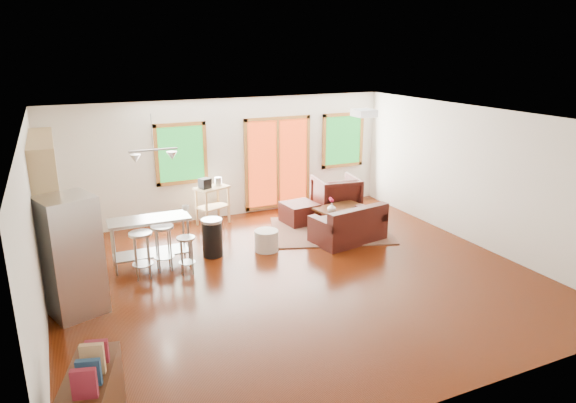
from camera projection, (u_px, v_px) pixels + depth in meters
name	position (u px, v px, depth m)	size (l,w,h in m)	color
floor	(296.00, 276.00, 8.51)	(7.50, 7.00, 0.02)	#310E03
ceiling	(296.00, 118.00, 7.75)	(7.50, 7.00, 0.02)	white
back_wall	(227.00, 159.00, 11.18)	(7.50, 0.02, 2.60)	silver
left_wall	(34.00, 235.00, 6.63)	(0.02, 7.00, 2.60)	silver
right_wall	(476.00, 176.00, 9.64)	(0.02, 7.00, 2.60)	silver
front_wall	(449.00, 293.00, 5.08)	(7.50, 0.02, 2.60)	silver
window_left	(181.00, 154.00, 10.68)	(1.10, 0.05, 1.30)	#12511A
french_doors	(278.00, 163.00, 11.68)	(1.60, 0.05, 2.10)	#A72E0E
window_right	(343.00, 140.00, 12.24)	(1.10, 0.05, 1.30)	#12511A
rug	(331.00, 230.00, 10.57)	(2.36, 1.82, 0.02)	#4D5936
loveseat	(349.00, 227.00, 9.93)	(1.49, 1.00, 0.74)	black
coffee_table	(340.00, 210.00, 10.74)	(1.15, 0.82, 0.42)	black
armchair	(336.00, 193.00, 11.54)	(0.93, 0.87, 0.95)	black
ottoman	(299.00, 213.00, 10.98)	(0.67, 0.67, 0.45)	black
pouf	(266.00, 240.00, 9.50)	(0.45, 0.45, 0.39)	beige
vase	(332.00, 207.00, 10.45)	(0.23, 0.23, 0.31)	silver
book	(360.00, 204.00, 10.59)	(0.19, 0.02, 0.26)	maroon
cabinets	(57.00, 221.00, 8.32)	(0.64, 2.24, 2.30)	tan
refrigerator	(72.00, 256.00, 7.10)	(0.87, 0.86, 1.72)	#B7BABC
island	(150.00, 233.00, 8.75)	(1.36, 0.57, 0.86)	#B7BABC
cup	(186.00, 207.00, 8.75)	(0.12, 0.09, 0.12)	white
bar_stool_a	(141.00, 244.00, 8.26)	(0.39, 0.39, 0.79)	#B7BABC
bar_stool_b	(163.00, 237.00, 8.56)	(0.38, 0.38, 0.79)	#B7BABC
bar_stool_c	(186.00, 246.00, 8.46)	(0.33, 0.33, 0.64)	#B7BABC
trash_can	(212.00, 237.00, 9.22)	(0.50, 0.50, 0.70)	black
kitchen_cart	(211.00, 192.00, 10.77)	(0.79, 0.65, 1.04)	tan
ceiling_flush	(364.00, 113.00, 8.94)	(0.35, 0.35, 0.12)	white
pendant_light	(154.00, 156.00, 8.50)	(0.80, 0.18, 0.79)	gray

